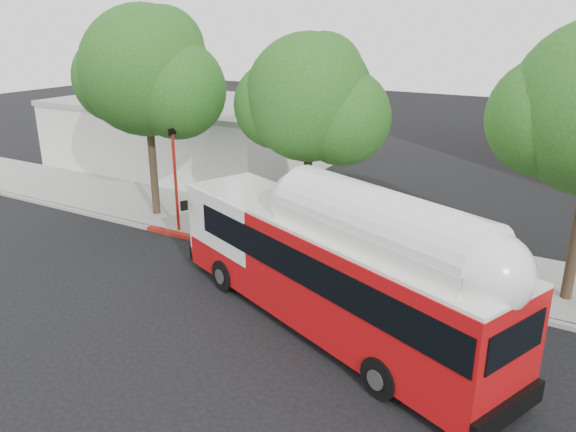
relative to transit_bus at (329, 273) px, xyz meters
name	(u,v)px	position (x,y,z in m)	size (l,w,h in m)	color
ground	(248,308)	(-2.80, -0.30, -1.83)	(120.00, 120.00, 0.00)	black
sidewalk	(333,242)	(-2.80, 6.20, -1.75)	(60.00, 5.00, 0.15)	gray
curb_strip	(304,264)	(-2.80, 3.60, -1.75)	(60.00, 0.30, 0.15)	gray
red_curb_segment	(240,249)	(-5.80, 3.60, -1.75)	(10.00, 0.32, 0.16)	maroon
street_tree_left	(155,77)	(-11.32, 5.26, 4.78)	(6.67, 5.80, 9.74)	#2D2116
street_tree_mid	(319,104)	(-3.39, 5.76, 4.08)	(5.75, 5.00, 8.62)	#2D2116
low_commercial_bldg	(188,133)	(-16.80, 13.70, 0.32)	(16.20, 10.20, 4.25)	silver
transit_bus	(329,273)	(0.00, 0.00, 0.00)	(13.09, 7.14, 3.91)	#B30C0F
signal_pole	(176,181)	(-9.35, 3.95, 0.58)	(0.13, 0.44, 4.68)	#AA1912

